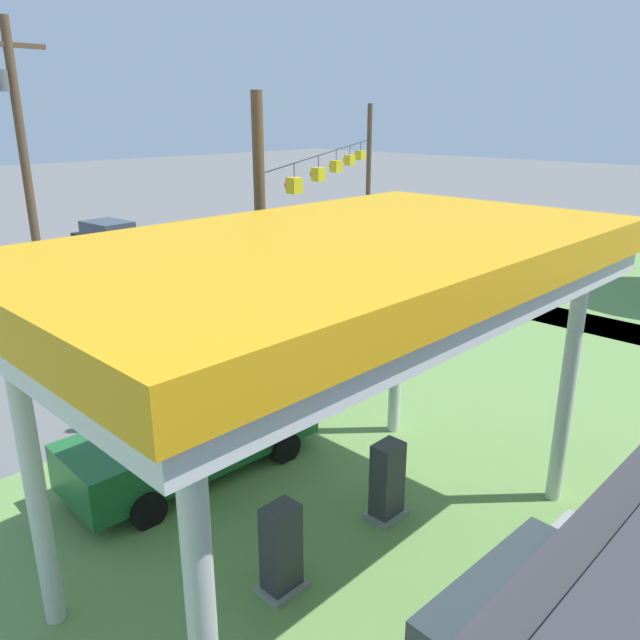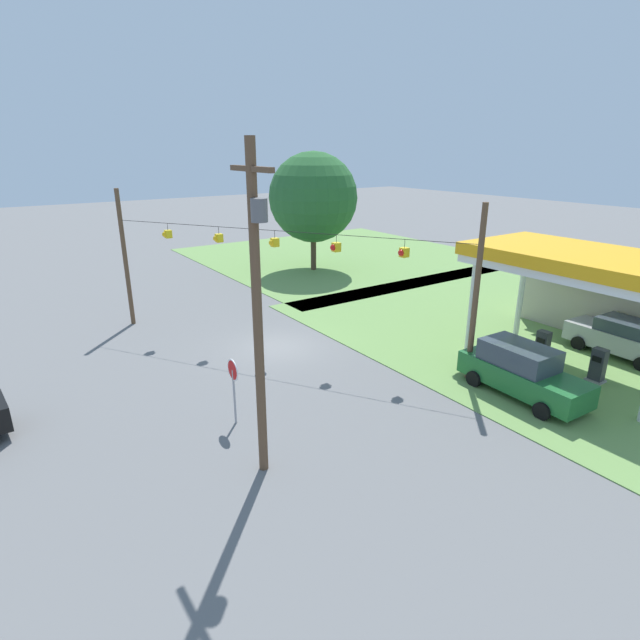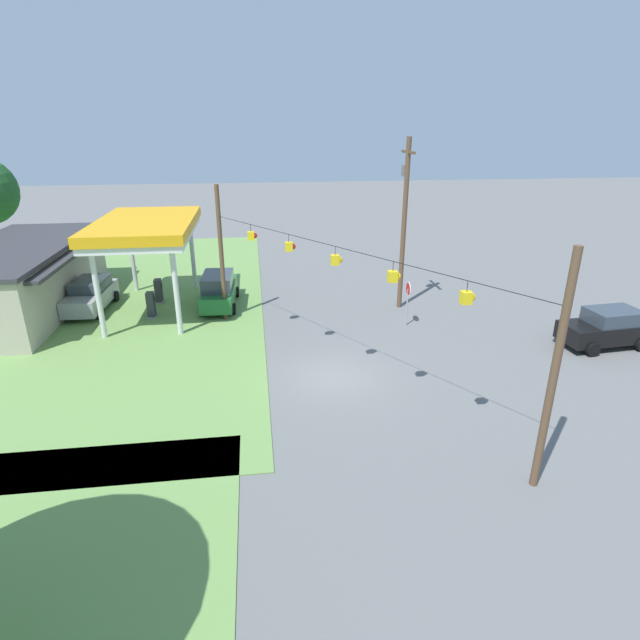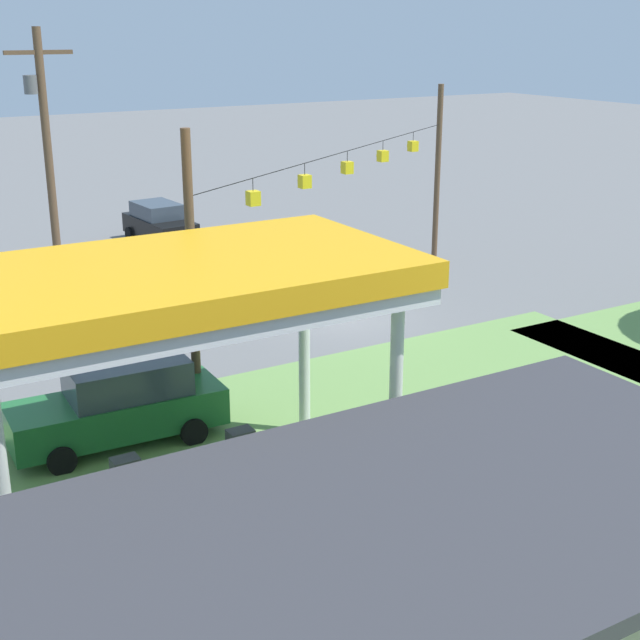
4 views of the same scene
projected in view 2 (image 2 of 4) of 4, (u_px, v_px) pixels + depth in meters
The scene contains 11 objects.
ground_plane at pixel (278, 347), 25.01m from camera, with size 160.00×160.00×0.00m, color slate.
grass_verge_opposite_corner at pixel (342, 256), 46.04m from camera, with size 24.00×24.00×0.04m, color #6B934C.
gas_station_canopy at pixel (585, 264), 20.71m from camera, with size 9.36×5.25×5.40m.
fuel_pump_near at pixel (542, 347), 23.07m from camera, with size 0.71×0.56×1.52m.
fuel_pump_far at pixel (598, 366), 21.06m from camera, with size 0.71×0.56×1.52m.
car_at_pumps_front at pixel (521, 371), 19.84m from camera, with size 5.23×2.27×2.10m.
car_at_pumps_rear at pixel (624, 338), 23.60m from camera, with size 4.95×2.27×1.84m.
stop_sign_roadside at pixel (233, 377), 17.53m from camera, with size 0.80×0.08×2.50m.
utility_pole_main at pixel (258, 301), 13.75m from camera, with size 2.20×0.44×9.75m.
signal_span_gantry at pixel (275, 266), 23.64m from camera, with size 15.74×10.24×7.48m.
tree_west_verge at pixel (313, 198), 38.99m from camera, with size 6.96×6.96×9.28m.
Camera 2 is at (20.31, -11.40, 9.45)m, focal length 28.00 mm.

